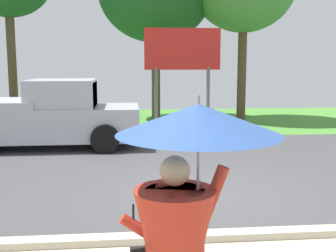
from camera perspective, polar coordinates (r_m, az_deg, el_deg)
The scene contains 4 objects.
ground_plane at distance 10.69m, azimuth 1.56°, elevation -4.52°, with size 40.00×22.00×0.20m.
monk_pedestrian at distance 3.21m, azimuth 1.84°, elevation -13.06°, with size 1.19×1.19×2.13m.
pickup_truck at distance 12.40m, azimuth -15.93°, elevation 1.28°, with size 5.20×2.28×1.88m.
roadside_billboard at distance 14.76m, azimuth 1.94°, elevation 9.23°, with size 2.60×0.12×3.50m.
Camera 1 is at (-1.31, -7.38, 2.36)m, focal length 45.81 mm.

